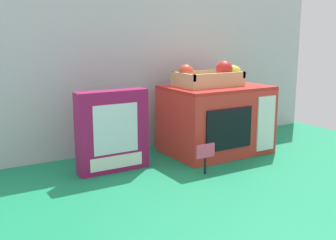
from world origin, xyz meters
The scene contains 6 objects.
ground_plane centered at (0.00, 0.00, 0.00)m, with size 1.70×1.70×0.00m, color #147A4C.
display_back_panel centered at (0.00, 0.22, 0.32)m, with size 1.61×0.03×0.63m, color #B7BABF.
toy_microwave centered at (0.15, 0.01, 0.13)m, with size 0.38×0.27×0.26m.
food_groups_crate centered at (0.13, 0.02, 0.29)m, with size 0.25×0.15×0.09m.
cookie_set_box centered at (-0.28, 0.00, 0.13)m, with size 0.24×0.06×0.27m.
price_sign centered at (-0.04, -0.18, 0.07)m, with size 0.07×0.01×0.10m.
Camera 1 is at (-0.81, -1.22, 0.45)m, focal length 44.04 mm.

